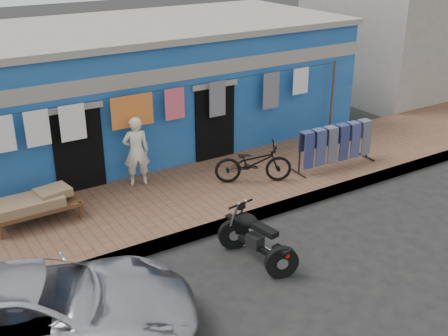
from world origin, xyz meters
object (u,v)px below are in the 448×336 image
car (35,313)px  seated_person (136,151)px  motorcycle (257,237)px  jeans_rack (335,145)px  bicycle (253,159)px  charpoy (37,208)px

car → seated_person: bearing=-19.6°
motorcycle → jeans_rack: 4.48m
seated_person → jeans_rack: seated_person is taller
bicycle → jeans_rack: bearing=-70.7°
bicycle → charpoy: size_ratio=1.00×
jeans_rack → motorcycle: bearing=-150.8°
motorcycle → jeans_rack: (3.90, 2.18, 0.27)m
motorcycle → jeans_rack: size_ratio=0.73×
charpoy → motorcycle: bearing=-46.5°
seated_person → car: bearing=64.4°
car → charpoy: size_ratio=2.69×
motorcycle → jeans_rack: bearing=21.7°
car → jeans_rack: 8.28m
car → charpoy: 3.59m
bicycle → motorcycle: bicycle is taller
seated_person → motorcycle: seated_person is taller
motorcycle → charpoy: 4.45m
seated_person → bicycle: size_ratio=0.92×
seated_person → charpoy: (-2.44, -0.57, -0.51)m
car → seated_person: seated_person is taller
seated_person → jeans_rack: (4.52, -1.61, -0.27)m
car → motorcycle: bearing=-66.1°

